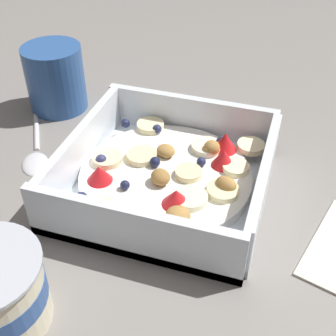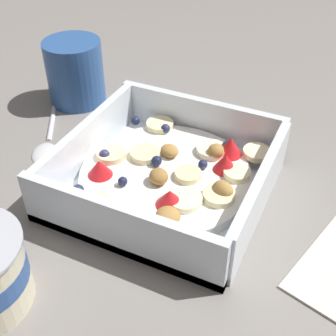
# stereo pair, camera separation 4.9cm
# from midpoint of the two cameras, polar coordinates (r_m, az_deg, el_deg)

# --- Properties ---
(ground_plane) EXTENTS (2.40, 2.40, 0.00)m
(ground_plane) POSITION_cam_midpoint_polar(r_m,az_deg,el_deg) (0.51, -3.34, -3.17)
(ground_plane) COLOR gray
(fruit_bowl) EXTENTS (0.21, 0.21, 0.06)m
(fruit_bowl) POSITION_cam_midpoint_polar(r_m,az_deg,el_deg) (0.50, -2.63, -1.10)
(fruit_bowl) COLOR white
(fruit_bowl) RESTS_ON ground
(spoon) EXTENTS (0.11, 0.16, 0.01)m
(spoon) POSITION_cam_midpoint_polar(r_m,az_deg,el_deg) (0.60, -18.60, 2.47)
(spoon) COLOR silver
(spoon) RESTS_ON ground
(coffee_mug) EXTENTS (0.08, 0.11, 0.09)m
(coffee_mug) POSITION_cam_midpoint_polar(r_m,az_deg,el_deg) (0.66, -16.13, 10.89)
(coffee_mug) COLOR #2D5699
(coffee_mug) RESTS_ON ground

